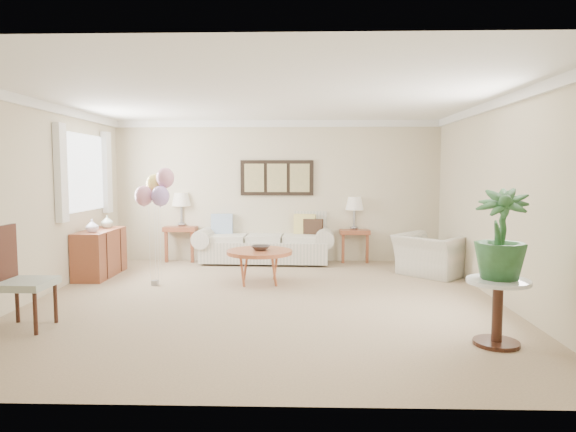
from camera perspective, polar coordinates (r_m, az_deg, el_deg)
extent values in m
plane|color=tan|center=(6.74, -2.48, -9.37)|extent=(6.00, 6.00, 0.00)
cube|color=beige|center=(9.53, -1.22, 2.76)|extent=(6.00, 0.04, 2.60)
cube|color=beige|center=(3.57, -6.01, -1.03)|extent=(6.00, 0.04, 2.60)
cube|color=beige|center=(7.39, -26.41, 1.59)|extent=(0.04, 6.00, 2.60)
cube|color=beige|center=(7.00, 22.80, 1.56)|extent=(0.04, 6.00, 2.60)
cube|color=white|center=(6.60, -2.57, 12.99)|extent=(6.00, 6.00, 0.02)
cube|color=white|center=(9.54, -1.24, 10.22)|extent=(6.00, 0.06, 0.12)
cube|color=white|center=(7.42, -26.58, 11.19)|extent=(0.06, 6.00, 0.12)
cube|color=white|center=(7.03, 22.92, 11.70)|extent=(0.06, 6.00, 0.12)
cube|color=white|center=(8.73, -21.75, 4.50)|extent=(0.04, 1.40, 1.20)
cube|color=white|center=(7.94, -23.92, 4.41)|extent=(0.10, 0.22, 1.40)
cube|color=white|center=(9.50, -19.49, 4.58)|extent=(0.10, 0.22, 1.40)
cube|color=black|center=(9.50, -1.23, 4.26)|extent=(1.35, 0.04, 0.65)
cube|color=#8C8C59|center=(9.50, -3.78, 4.25)|extent=(0.36, 0.02, 0.52)
cube|color=#8C8C59|center=(9.47, -1.24, 4.26)|extent=(0.36, 0.02, 0.52)
cube|color=#8C8C59|center=(9.46, 1.31, 4.26)|extent=(0.36, 0.02, 0.52)
cube|color=beige|center=(9.44, -2.56, -3.80)|extent=(2.32, 1.02, 0.37)
cube|color=beige|center=(9.73, -2.43, -1.07)|extent=(2.29, 0.32, 0.57)
cylinder|color=beige|center=(9.55, -9.12, -2.31)|extent=(0.37, 0.95, 0.33)
cylinder|color=beige|center=(9.39, 4.09, -2.38)|extent=(0.37, 0.95, 0.33)
cube|color=beige|center=(9.43, -6.57, -2.44)|extent=(0.65, 0.77, 0.12)
cube|color=beige|center=(9.36, -2.59, -2.47)|extent=(0.65, 0.77, 0.12)
cube|color=beige|center=(9.33, 1.42, -2.48)|extent=(0.65, 0.77, 0.12)
cube|color=#9AB4D3|center=(9.60, -7.35, -0.94)|extent=(0.39, 0.12, 0.39)
cube|color=#DAC96E|center=(9.48, 1.87, -0.98)|extent=(0.39, 0.12, 0.39)
cube|color=#352318|center=(9.42, 2.82, -1.40)|extent=(0.35, 0.10, 0.35)
cube|color=beige|center=(9.48, -2.56, -5.04)|extent=(2.08, 0.83, 0.04)
cube|color=brown|center=(9.81, -11.72, -1.33)|extent=(0.60, 0.54, 0.09)
cube|color=brown|center=(9.70, -13.37, -3.38)|extent=(0.05, 0.05, 0.57)
cube|color=brown|center=(9.58, -10.59, -3.42)|extent=(0.05, 0.05, 0.57)
cube|color=brown|center=(10.11, -12.73, -3.02)|extent=(0.05, 0.05, 0.57)
cube|color=brown|center=(10.01, -10.07, -3.06)|extent=(0.05, 0.05, 0.57)
cube|color=brown|center=(9.60, 7.36, -1.70)|extent=(0.55, 0.50, 0.08)
cube|color=brown|center=(9.43, 6.13, -3.65)|extent=(0.05, 0.05, 0.52)
cube|color=brown|center=(9.47, 8.79, -3.64)|extent=(0.05, 0.05, 0.52)
cube|color=brown|center=(9.82, 5.95, -3.30)|extent=(0.05, 0.05, 0.52)
cube|color=brown|center=(9.86, 8.50, -3.29)|extent=(0.05, 0.05, 0.52)
cylinder|color=gray|center=(9.80, -11.73, -0.89)|extent=(0.14, 0.14, 0.06)
cylinder|color=gray|center=(9.78, -11.75, 0.19)|extent=(0.04, 0.04, 0.31)
cone|color=silver|center=(9.76, -11.78, 1.83)|extent=(0.35, 0.35, 0.25)
cylinder|color=gray|center=(9.59, 7.37, -1.29)|extent=(0.14, 0.14, 0.06)
cylinder|color=gray|center=(9.58, 7.38, -0.22)|extent=(0.04, 0.04, 0.30)
cone|color=silver|center=(9.56, 7.40, 1.39)|extent=(0.34, 0.34, 0.24)
cylinder|color=#AA5A36|center=(7.68, -3.19, -4.03)|extent=(0.98, 0.98, 0.05)
cylinder|color=#AA5A36|center=(7.93, -1.36, -5.55)|extent=(0.04, 0.04, 0.44)
cylinder|color=#AA5A36|center=(7.97, -4.71, -5.51)|extent=(0.04, 0.04, 0.44)
cylinder|color=#AA5A36|center=(7.52, -5.10, -6.15)|extent=(0.04, 0.04, 0.44)
cylinder|color=#AA5A36|center=(7.48, -1.55, -6.19)|extent=(0.04, 0.04, 0.44)
imported|color=#322A26|center=(7.68, -3.06, -3.56)|extent=(0.29, 0.29, 0.07)
imported|color=beige|center=(8.57, 15.69, -4.20)|extent=(1.34, 1.34, 0.66)
cylinder|color=silver|center=(5.33, 22.34, -6.74)|extent=(0.59, 0.59, 0.04)
cylinder|color=#3B1A12|center=(5.40, 22.23, -10.03)|extent=(0.10, 0.10, 0.59)
cylinder|color=#3B1A12|center=(5.49, 22.12, -13.07)|extent=(0.44, 0.44, 0.01)
imported|color=#214721|center=(5.29, 22.54, -1.85)|extent=(0.64, 0.64, 0.87)
cube|color=#9BA596|center=(6.15, -27.20, -6.72)|extent=(0.54, 0.54, 0.08)
cylinder|color=#3B1A12|center=(5.92, -26.27, -9.70)|extent=(0.04, 0.04, 0.45)
cylinder|color=#3B1A12|center=(6.49, -27.87, -8.50)|extent=(0.04, 0.04, 0.45)
cylinder|color=#3B1A12|center=(6.29, -24.42, -8.78)|extent=(0.04, 0.04, 0.45)
cube|color=#3B1A12|center=(6.21, -29.24, -3.67)|extent=(0.05, 0.52, 0.59)
cube|color=brown|center=(8.74, -20.15, -3.88)|extent=(0.45, 1.20, 0.74)
cube|color=#3B1A12|center=(8.46, -20.87, -4.18)|extent=(0.46, 0.02, 0.70)
cube|color=#3B1A12|center=(9.01, -19.42, -3.60)|extent=(0.46, 0.02, 0.70)
imported|color=white|center=(8.38, -20.94, -1.04)|extent=(0.25, 0.25, 0.20)
imported|color=#A3AF98|center=(8.94, -19.46, -0.61)|extent=(0.23, 0.23, 0.21)
cube|color=gray|center=(7.84, -14.56, -7.20)|extent=(0.09, 0.09, 0.07)
ellipsoid|color=pink|center=(7.65, -15.72, 2.18)|extent=(0.26, 0.26, 0.30)
cylinder|color=silver|center=(7.73, -15.13, -2.98)|extent=(0.01, 0.01, 1.10)
ellipsoid|color=#B38CD9|center=(7.55, -13.99, 2.16)|extent=(0.26, 0.26, 0.30)
cylinder|color=silver|center=(7.68, -14.27, -3.02)|extent=(0.01, 0.01, 1.10)
ellipsoid|color=#FEE666|center=(7.79, -14.56, 3.46)|extent=(0.26, 0.26, 0.30)
cylinder|color=silver|center=(7.79, -14.55, -2.30)|extent=(0.01, 0.01, 1.26)
ellipsoid|color=pink|center=(7.65, -13.48, 4.14)|extent=(0.26, 0.26, 0.30)
cylinder|color=silver|center=(7.71, -14.02, -2.01)|extent=(0.01, 0.01, 1.36)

